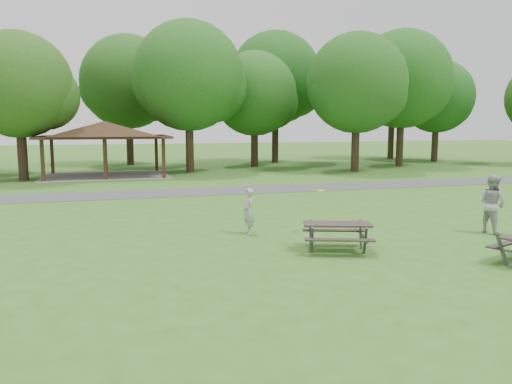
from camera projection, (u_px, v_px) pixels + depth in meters
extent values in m
plane|color=#32661D|center=(262.00, 264.00, 12.81)|extent=(160.00, 160.00, 0.00)
cube|color=#434346|center=(184.00, 192.00, 26.12)|extent=(120.00, 3.20, 0.02)
cube|color=#342313|center=(43.00, 161.00, 30.76)|extent=(0.22, 0.22, 2.60)
cube|color=#3D2716|center=(52.00, 156.00, 35.90)|extent=(0.22, 0.22, 2.60)
cube|color=#322012|center=(105.00, 160.00, 31.79)|extent=(0.22, 0.22, 2.60)
cube|color=#351E13|center=(106.00, 155.00, 36.92)|extent=(0.22, 0.22, 2.60)
cube|color=#321F12|center=(164.00, 159.00, 32.81)|extent=(0.22, 0.22, 2.60)
cube|color=#352113|center=(156.00, 154.00, 37.95)|extent=(0.22, 0.22, 2.60)
cube|color=#342214|center=(105.00, 137.00, 34.17)|extent=(8.60, 6.60, 0.16)
pyramid|color=#312013|center=(104.00, 128.00, 34.09)|extent=(7.01, 7.01, 1.00)
cube|color=gray|center=(106.00, 176.00, 34.53)|extent=(8.40, 6.40, 0.03)
cylinder|color=black|center=(22.00, 153.00, 31.48)|extent=(0.60, 0.60, 3.50)
sphere|color=#214A15|center=(18.00, 85.00, 30.91)|extent=(6.60, 6.60, 6.60)
sphere|color=#1D4814|center=(45.00, 96.00, 31.69)|extent=(4.29, 4.29, 4.29)
cylinder|color=#332016|center=(190.00, 145.00, 36.87)|extent=(0.60, 0.60, 4.02)
sphere|color=#1A4F16|center=(188.00, 76.00, 36.19)|extent=(8.00, 8.00, 8.00)
sphere|color=#164814|center=(212.00, 88.00, 37.08)|extent=(5.20, 5.20, 5.20)
sphere|color=#174714|center=(167.00, 84.00, 35.64)|extent=(4.80, 4.80, 4.80)
cylinder|color=black|center=(254.00, 146.00, 41.90)|extent=(0.60, 0.60, 3.43)
sphere|color=#1A4F16|center=(254.00, 94.00, 41.31)|extent=(7.00, 7.00, 7.00)
sphere|color=#153E11|center=(271.00, 103.00, 42.13)|extent=(4.55, 4.55, 4.55)
sphere|color=#1C4112|center=(239.00, 100.00, 40.81)|extent=(4.20, 4.20, 4.20)
cylinder|color=black|center=(355.00, 146.00, 37.36)|extent=(0.60, 0.60, 3.78)
sphere|color=#194B15|center=(357.00, 83.00, 36.72)|extent=(7.40, 7.40, 7.40)
sphere|color=#184D16|center=(375.00, 94.00, 37.57)|extent=(4.81, 4.81, 4.81)
sphere|color=#144714|center=(340.00, 90.00, 36.20)|extent=(4.44, 4.44, 4.44)
cylinder|color=#2F1F15|center=(400.00, 141.00, 42.32)|extent=(0.60, 0.60, 4.20)
sphere|color=#184D16|center=(402.00, 79.00, 41.62)|extent=(8.20, 8.20, 8.20)
sphere|color=#184F16|center=(419.00, 90.00, 42.53)|extent=(5.33, 5.33, 5.33)
sphere|color=#184D16|center=(386.00, 86.00, 41.06)|extent=(4.92, 4.92, 4.92)
cylinder|color=#2F2014|center=(435.00, 143.00, 47.35)|extent=(0.60, 0.60, 3.57)
sphere|color=#154C15|center=(437.00, 96.00, 46.77)|extent=(6.80, 6.80, 6.80)
sphere|color=#134213|center=(449.00, 104.00, 47.57)|extent=(4.42, 4.42, 4.42)
sphere|color=#144714|center=(426.00, 102.00, 46.27)|extent=(4.08, 4.08, 4.08)
cylinder|color=black|center=(130.00, 141.00, 43.36)|extent=(0.60, 0.60, 4.13)
sphere|color=#1A4914|center=(128.00, 82.00, 42.68)|extent=(8.00, 8.00, 8.00)
sphere|color=#153F12|center=(149.00, 92.00, 43.57)|extent=(5.20, 5.20, 5.20)
sphere|color=#174814|center=(109.00, 88.00, 42.13)|extent=(4.80, 4.80, 4.80)
cylinder|color=#321E16|center=(275.00, 138.00, 45.99)|extent=(0.60, 0.60, 4.55)
sphere|color=#154814|center=(275.00, 78.00, 45.25)|extent=(8.40, 8.40, 8.40)
sphere|color=#204B15|center=(294.00, 88.00, 46.17)|extent=(5.46, 5.46, 5.46)
sphere|color=#1C4A15|center=(258.00, 84.00, 44.68)|extent=(5.04, 5.04, 5.04)
cylinder|color=black|center=(391.00, 138.00, 51.03)|extent=(0.60, 0.60, 4.27)
sphere|color=#154914|center=(393.00, 87.00, 50.34)|extent=(8.00, 8.00, 8.00)
sphere|color=#194213|center=(406.00, 95.00, 51.23)|extent=(5.20, 5.20, 5.20)
sphere|color=#164914|center=(380.00, 93.00, 49.78)|extent=(4.80, 4.80, 4.80)
cube|color=#302622|center=(337.00, 224.00, 14.04)|extent=(2.02, 1.32, 0.05)
cube|color=#2D2620|center=(340.00, 240.00, 13.47)|extent=(1.87, 0.87, 0.04)
cube|color=black|center=(335.00, 230.00, 14.70)|extent=(1.87, 0.87, 0.04)
cube|color=#464749|center=(312.00, 240.00, 13.74)|extent=(0.19, 0.39, 0.82)
cube|color=#434346|center=(310.00, 234.00, 14.51)|extent=(0.19, 0.39, 0.82)
cube|color=#3F3E41|center=(311.00, 236.00, 14.12)|extent=(0.56, 1.47, 0.05)
cube|color=#3C3C3F|center=(365.00, 241.00, 13.67)|extent=(0.19, 0.39, 0.82)
cube|color=#38383A|center=(361.00, 235.00, 14.45)|extent=(0.19, 0.39, 0.82)
cube|color=#464649|center=(363.00, 237.00, 14.05)|extent=(0.56, 1.47, 0.05)
cube|color=#2D2620|center=(508.00, 243.00, 13.22)|extent=(1.78, 0.84, 0.04)
cube|color=#444346|center=(502.00, 251.00, 12.66)|extent=(0.18, 0.37, 0.78)
cylinder|color=#FEF528|center=(321.00, 190.00, 16.14)|extent=(0.33, 0.33, 0.02)
imported|color=#A7A7AA|center=(248.00, 211.00, 16.17)|extent=(0.39, 0.57, 1.50)
imported|color=#A7A7AA|center=(492.00, 204.00, 16.35)|extent=(0.91, 1.07, 1.93)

